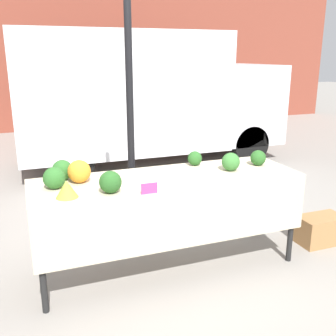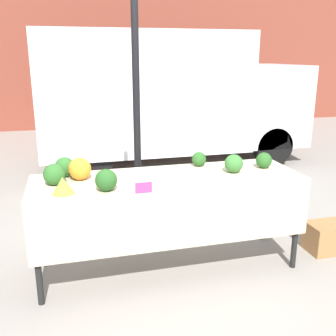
{
  "view_description": "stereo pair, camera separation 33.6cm",
  "coord_description": "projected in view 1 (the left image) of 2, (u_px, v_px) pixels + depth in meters",
  "views": [
    {
      "loc": [
        -1.14,
        -3.03,
        1.88
      ],
      "look_at": [
        0.0,
        0.0,
        0.94
      ],
      "focal_mm": 42.0,
      "sensor_mm": 36.0,
      "label": 1
    },
    {
      "loc": [
        -0.82,
        -3.13,
        1.88
      ],
      "look_at": [
        0.0,
        0.0,
        0.94
      ],
      "focal_mm": 42.0,
      "sensor_mm": 36.0,
      "label": 2
    }
  ],
  "objects": [
    {
      "name": "broccoli_head_3",
      "position": [
        258.0,
        158.0,
        3.73
      ],
      "size": [
        0.15,
        0.15,
        0.15
      ],
      "color": "#285B23",
      "rests_on": "market_table"
    },
    {
      "name": "ground_plane",
      "position": [
        168.0,
        266.0,
        3.63
      ],
      "size": [
        40.0,
        40.0,
        0.0
      ],
      "primitive_type": "plane",
      "color": "gray"
    },
    {
      "name": "broccoli_head_4",
      "position": [
        62.0,
        170.0,
        3.29
      ],
      "size": [
        0.17,
        0.17,
        0.17
      ],
      "color": "#2D6628",
      "rests_on": "market_table"
    },
    {
      "name": "broccoli_head_5",
      "position": [
        54.0,
        178.0,
        3.07
      ],
      "size": [
        0.17,
        0.17,
        0.17
      ],
      "color": "#2D6628",
      "rests_on": "market_table"
    },
    {
      "name": "broccoli_head_2",
      "position": [
        231.0,
        162.0,
        3.55
      ],
      "size": [
        0.17,
        0.17,
        0.17
      ],
      "color": "#387533",
      "rests_on": "market_table"
    },
    {
      "name": "market_table",
      "position": [
        171.0,
        191.0,
        3.36
      ],
      "size": [
        2.33,
        0.73,
        0.86
      ],
      "color": "beige",
      "rests_on": "ground_plane"
    },
    {
      "name": "broccoli_head_0",
      "position": [
        110.0,
        182.0,
        2.98
      ],
      "size": [
        0.17,
        0.17,
        0.17
      ],
      "color": "#285B23",
      "rests_on": "market_table"
    },
    {
      "name": "parked_truck",
      "position": [
        143.0,
        95.0,
        6.86
      ],
      "size": [
        4.58,
        1.84,
        2.25
      ],
      "color": "silver",
      "rests_on": "ground_plane"
    },
    {
      "name": "orange_cauliflower",
      "position": [
        79.0,
        171.0,
        3.22
      ],
      "size": [
        0.19,
        0.19,
        0.19
      ],
      "color": "orange",
      "rests_on": "market_table"
    },
    {
      "name": "price_sign",
      "position": [
        149.0,
        188.0,
        2.97
      ],
      "size": [
        0.13,
        0.01,
        0.08
      ],
      "color": "#E53D84",
      "rests_on": "market_table"
    },
    {
      "name": "romanesco_head",
      "position": [
        67.0,
        189.0,
        2.88
      ],
      "size": [
        0.16,
        0.16,
        0.13
      ],
      "color": "#93B238",
      "rests_on": "market_table"
    },
    {
      "name": "broccoli_head_1",
      "position": [
        195.0,
        158.0,
        3.73
      ],
      "size": [
        0.14,
        0.14,
        0.14
      ],
      "color": "#285B23",
      "rests_on": "market_table"
    },
    {
      "name": "produce_crate",
      "position": [
        320.0,
        230.0,
        4.05
      ],
      "size": [
        0.48,
        0.28,
        0.29
      ],
      "color": "#9E7042",
      "rests_on": "ground_plane"
    },
    {
      "name": "tent_pole",
      "position": [
        130.0,
        112.0,
        3.8
      ],
      "size": [
        0.07,
        0.07,
        2.69
      ],
      "color": "black",
      "rests_on": "ground_plane"
    }
  ]
}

